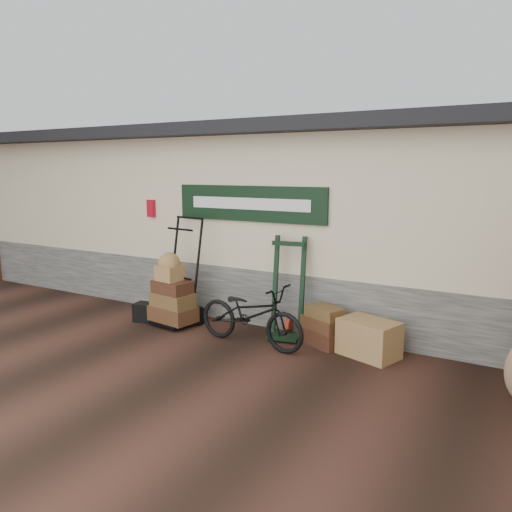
{
  "coord_description": "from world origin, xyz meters",
  "views": [
    {
      "loc": [
        3.65,
        -5.71,
        2.48
      ],
      "look_at": [
        -0.14,
        0.9,
        1.15
      ],
      "focal_mm": 35.0,
      "sensor_mm": 36.0,
      "label": 1
    }
  ],
  "objects_px": {
    "green_barrow": "(288,288)",
    "suitcase_stack": "(323,325)",
    "bicycle": "(251,311)",
    "porter_trolley": "(181,270)",
    "black_trunk": "(144,312)",
    "wicker_hamper": "(369,338)"
  },
  "relations": [
    {
      "from": "porter_trolley",
      "to": "green_barrow",
      "type": "bearing_deg",
      "value": 15.55
    },
    {
      "from": "wicker_hamper",
      "to": "black_trunk",
      "type": "xyz_separation_m",
      "value": [
        -3.68,
        -0.32,
        -0.09
      ]
    },
    {
      "from": "wicker_hamper",
      "to": "bicycle",
      "type": "xyz_separation_m",
      "value": [
        -1.59,
        -0.42,
        0.26
      ]
    },
    {
      "from": "porter_trolley",
      "to": "bicycle",
      "type": "xyz_separation_m",
      "value": [
        1.5,
        -0.35,
        -0.38
      ]
    },
    {
      "from": "porter_trolley",
      "to": "bicycle",
      "type": "bearing_deg",
      "value": -4.79
    },
    {
      "from": "wicker_hamper",
      "to": "black_trunk",
      "type": "distance_m",
      "value": 3.7
    },
    {
      "from": "green_barrow",
      "to": "bicycle",
      "type": "height_order",
      "value": "green_barrow"
    },
    {
      "from": "green_barrow",
      "to": "bicycle",
      "type": "bearing_deg",
      "value": -125.91
    },
    {
      "from": "suitcase_stack",
      "to": "green_barrow",
      "type": "bearing_deg",
      "value": 176.2
    },
    {
      "from": "green_barrow",
      "to": "suitcase_stack",
      "type": "distance_m",
      "value": 0.76
    },
    {
      "from": "black_trunk",
      "to": "green_barrow",
      "type": "bearing_deg",
      "value": 11.24
    },
    {
      "from": "green_barrow",
      "to": "bicycle",
      "type": "xyz_separation_m",
      "value": [
        -0.29,
        -0.58,
        -0.25
      ]
    },
    {
      "from": "suitcase_stack",
      "to": "bicycle",
      "type": "xyz_separation_m",
      "value": [
        -0.89,
        -0.54,
        0.22
      ]
    },
    {
      "from": "green_barrow",
      "to": "black_trunk",
      "type": "bearing_deg",
      "value": -177.86
    },
    {
      "from": "porter_trolley",
      "to": "green_barrow",
      "type": "distance_m",
      "value": 1.82
    },
    {
      "from": "green_barrow",
      "to": "black_trunk",
      "type": "height_order",
      "value": "green_barrow"
    },
    {
      "from": "green_barrow",
      "to": "suitcase_stack",
      "type": "height_order",
      "value": "green_barrow"
    },
    {
      "from": "bicycle",
      "to": "suitcase_stack",
      "type": "bearing_deg",
      "value": -54.1
    },
    {
      "from": "suitcase_stack",
      "to": "porter_trolley",
      "type": "bearing_deg",
      "value": -175.41
    },
    {
      "from": "porter_trolley",
      "to": "suitcase_stack",
      "type": "relative_size",
      "value": 2.73
    },
    {
      "from": "wicker_hamper",
      "to": "black_trunk",
      "type": "bearing_deg",
      "value": -175.05
    },
    {
      "from": "suitcase_stack",
      "to": "bicycle",
      "type": "bearing_deg",
      "value": -148.67
    }
  ]
}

